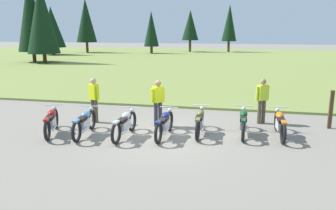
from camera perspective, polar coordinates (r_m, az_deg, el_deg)
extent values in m
plane|color=gray|center=(11.25, -0.65, -5.14)|extent=(140.00, 140.00, 0.00)
cube|color=olive|center=(36.62, 8.47, 7.24)|extent=(80.00, 44.00, 0.10)
cylinder|color=#47331E|center=(47.25, -18.62, 8.51)|extent=(0.36, 0.36, 1.07)
cone|color=black|center=(47.16, -18.89, 12.25)|extent=(3.30, 3.30, 5.11)
cylinder|color=#47331E|center=(51.09, 10.10, 9.56)|extent=(0.36, 0.36, 1.66)
cone|color=black|center=(51.03, 10.25, 13.38)|extent=(2.14, 2.14, 5.15)
cylinder|color=#47331E|center=(50.43, -13.36, 9.32)|extent=(0.36, 0.36, 1.55)
cone|color=black|center=(50.38, -13.59, 13.60)|extent=(2.85, 2.85, 5.98)
cylinder|color=#47331E|center=(50.66, 3.69, 9.78)|extent=(0.36, 0.36, 1.78)
cone|color=black|center=(50.60, 3.74, 13.20)|extent=(2.43, 2.43, 4.27)
cylinder|color=#47331E|center=(36.38, -19.92, 7.32)|extent=(0.36, 0.36, 1.03)
cone|color=black|center=(36.28, -20.40, 13.61)|extent=(3.14, 3.14, 6.96)
cylinder|color=#47331E|center=(47.47, -2.78, 9.15)|extent=(0.36, 0.36, 1.05)
cone|color=black|center=(47.38, -2.82, 12.63)|extent=(2.04, 2.04, 4.71)
cylinder|color=#47331E|center=(37.70, -21.46, 7.48)|extent=(0.36, 0.36, 1.18)
cone|color=black|center=(37.62, -21.99, 13.94)|extent=(2.91, 2.91, 7.35)
torus|color=black|center=(12.62, -18.33, -2.15)|extent=(0.33, 0.69, 0.70)
torus|color=black|center=(11.30, -19.57, -3.95)|extent=(0.33, 0.69, 0.70)
cube|color=silver|center=(11.94, -18.93, -2.77)|extent=(0.41, 0.67, 0.28)
ellipsoid|color=#AD1919|center=(12.05, -18.87, -1.26)|extent=(0.41, 0.54, 0.22)
cube|color=black|center=(11.68, -19.21, -2.02)|extent=(0.37, 0.53, 0.10)
cube|color=#AD1919|center=(11.21, -19.70, -2.29)|extent=(0.24, 0.35, 0.06)
cylinder|color=silver|center=(12.41, -18.58, 0.01)|extent=(0.59, 0.24, 0.03)
sphere|color=silver|center=(12.55, -18.44, -0.45)|extent=(0.14, 0.14, 0.14)
cylinder|color=silver|center=(11.66, -18.49, -3.62)|extent=(0.25, 0.54, 0.07)
torus|color=black|center=(12.12, -12.66, -2.41)|extent=(0.17, 0.71, 0.70)
torus|color=black|center=(10.86, -15.06, -4.30)|extent=(0.17, 0.71, 0.70)
cube|color=silver|center=(11.47, -13.81, -3.06)|extent=(0.26, 0.66, 0.28)
ellipsoid|color=#598CC6|center=(11.57, -13.57, -1.49)|extent=(0.31, 0.50, 0.22)
cube|color=black|center=(11.22, -14.25, -2.28)|extent=(0.27, 0.50, 0.10)
cube|color=#598CC6|center=(10.77, -15.16, -2.57)|extent=(0.17, 0.33, 0.06)
cylinder|color=silver|center=(11.91, -12.93, -0.16)|extent=(0.62, 0.09, 0.03)
sphere|color=silver|center=(12.05, -12.72, -0.64)|extent=(0.14, 0.14, 0.14)
cylinder|color=silver|center=(11.18, -13.63, -4.00)|extent=(0.12, 0.55, 0.07)
torus|color=black|center=(11.70, -6.05, -2.71)|extent=(0.12, 0.70, 0.70)
torus|color=black|center=(10.45, -8.68, -4.67)|extent=(0.12, 0.70, 0.70)
cube|color=silver|center=(11.06, -7.30, -3.39)|extent=(0.22, 0.65, 0.28)
ellipsoid|color=#B7B7BC|center=(11.15, -7.00, -1.76)|extent=(0.28, 0.49, 0.22)
cube|color=black|center=(10.80, -7.75, -2.58)|extent=(0.24, 0.49, 0.10)
cube|color=#B7B7BC|center=(10.36, -8.74, -2.88)|extent=(0.15, 0.32, 0.06)
cylinder|color=silver|center=(11.48, -6.28, -0.38)|extent=(0.62, 0.05, 0.03)
sphere|color=silver|center=(11.62, -6.06, -0.88)|extent=(0.14, 0.14, 0.14)
cylinder|color=silver|center=(10.77, -7.17, -4.38)|extent=(0.09, 0.55, 0.07)
torus|color=black|center=(11.65, 0.28, -2.70)|extent=(0.13, 0.70, 0.70)
torus|color=black|center=(10.35, -1.62, -4.69)|extent=(0.13, 0.70, 0.70)
cube|color=silver|center=(10.99, -0.62, -3.39)|extent=(0.22, 0.65, 0.28)
ellipsoid|color=navy|center=(11.08, -0.38, -1.75)|extent=(0.28, 0.49, 0.22)
cube|color=black|center=(10.72, -0.92, -2.58)|extent=(0.24, 0.49, 0.10)
cube|color=navy|center=(10.26, -1.63, -2.88)|extent=(0.15, 0.33, 0.06)
cylinder|color=silver|center=(11.43, 0.16, -0.37)|extent=(0.62, 0.06, 0.03)
sphere|color=silver|center=(11.57, 0.30, -0.86)|extent=(0.14, 0.14, 0.14)
cylinder|color=silver|center=(10.70, -0.31, -4.39)|extent=(0.09, 0.55, 0.07)
torus|color=black|center=(12.01, 5.66, -2.30)|extent=(0.12, 0.70, 0.70)
torus|color=black|center=(10.67, 4.97, -4.21)|extent=(0.12, 0.70, 0.70)
cube|color=silver|center=(11.32, 5.34, -2.95)|extent=(0.22, 0.64, 0.28)
ellipsoid|color=brown|center=(11.43, 5.45, -1.36)|extent=(0.27, 0.49, 0.22)
cube|color=black|center=(11.05, 5.25, -2.16)|extent=(0.23, 0.49, 0.10)
cube|color=brown|center=(10.57, 5.00, -2.45)|extent=(0.15, 0.32, 0.06)
cylinder|color=silver|center=(11.79, 5.67, -0.02)|extent=(0.62, 0.05, 0.03)
sphere|color=silver|center=(11.94, 5.71, -0.51)|extent=(0.14, 0.14, 0.14)
cylinder|color=silver|center=(11.05, 5.90, -3.90)|extent=(0.08, 0.55, 0.07)
torus|color=black|center=(12.15, 12.46, -2.36)|extent=(0.10, 0.70, 0.70)
torus|color=black|center=(10.80, 12.45, -4.26)|extent=(0.10, 0.70, 0.70)
cube|color=silver|center=(11.46, 12.47, -3.02)|extent=(0.20, 0.64, 0.28)
ellipsoid|color=#144C23|center=(11.56, 12.54, -1.44)|extent=(0.26, 0.48, 0.22)
cube|color=black|center=(11.19, 12.52, -2.23)|extent=(0.22, 0.48, 0.10)
cube|color=#144C23|center=(10.71, 12.54, -2.52)|extent=(0.14, 0.32, 0.06)
cylinder|color=silver|center=(11.93, 12.58, -0.12)|extent=(0.62, 0.03, 0.03)
sphere|color=silver|center=(12.08, 12.55, -0.60)|extent=(0.14, 0.14, 0.14)
cylinder|color=silver|center=(11.20, 13.16, -3.95)|extent=(0.07, 0.55, 0.07)
torus|color=black|center=(12.24, 17.74, -2.56)|extent=(0.13, 0.70, 0.70)
torus|color=black|center=(10.91, 18.72, -4.47)|extent=(0.13, 0.70, 0.70)
cube|color=silver|center=(11.56, 18.22, -3.22)|extent=(0.23, 0.65, 0.28)
ellipsoid|color=orange|center=(11.67, 18.19, -1.66)|extent=(0.28, 0.49, 0.22)
cube|color=black|center=(11.30, 18.45, -2.45)|extent=(0.24, 0.49, 0.10)
cube|color=orange|center=(10.82, 18.85, -2.74)|extent=(0.15, 0.33, 0.06)
cylinder|color=silver|center=(12.03, 17.97, -0.34)|extent=(0.62, 0.06, 0.03)
sphere|color=silver|center=(12.17, 17.85, -0.81)|extent=(0.14, 0.14, 0.14)
cylinder|color=silver|center=(11.33, 19.10, -4.14)|extent=(0.09, 0.55, 0.07)
cylinder|color=#4C4233|center=(13.08, 15.69, -1.06)|extent=(0.14, 0.14, 0.88)
cylinder|color=#4C4233|center=(12.98, 15.04, -1.13)|extent=(0.14, 0.14, 0.88)
cube|color=#C6E52D|center=(12.88, 15.55, 2.02)|extent=(0.42, 0.38, 0.56)
sphere|color=#9E7051|center=(12.82, 15.66, 3.77)|extent=(0.22, 0.22, 0.22)
cylinder|color=#C6E52D|center=(13.02, 16.38, 1.98)|extent=(0.09, 0.09, 0.52)
cylinder|color=#C6E52D|center=(12.76, 14.70, 1.87)|extent=(0.09, 0.09, 0.52)
cylinder|color=#4C4233|center=(13.07, -12.42, -0.89)|extent=(0.14, 0.14, 0.88)
cylinder|color=#4C4233|center=(12.93, -11.94, -1.02)|extent=(0.14, 0.14, 0.88)
cube|color=#D8EA19|center=(12.85, -12.33, 2.17)|extent=(0.42, 0.37, 0.56)
sphere|color=tan|center=(12.79, -12.41, 3.93)|extent=(0.22, 0.22, 0.22)
cylinder|color=#D8EA19|center=(13.04, -12.93, 2.20)|extent=(0.09, 0.09, 0.52)
cylinder|color=#D8EA19|center=(12.68, -11.71, 1.96)|extent=(0.09, 0.09, 0.52)
cylinder|color=#2D2D38|center=(12.27, -1.32, -1.48)|extent=(0.14, 0.14, 0.88)
cylinder|color=#2D2D38|center=(12.18, -2.04, -1.59)|extent=(0.14, 0.14, 0.88)
cube|color=#D8EA19|center=(12.07, -1.70, 1.78)|extent=(0.41, 0.41, 0.56)
sphere|color=#9E7051|center=(12.00, -1.72, 3.66)|extent=(0.22, 0.22, 0.22)
cylinder|color=#D8EA19|center=(12.19, -0.78, 1.80)|extent=(0.09, 0.09, 0.52)
cylinder|color=#D8EA19|center=(11.96, -2.65, 1.57)|extent=(0.09, 0.09, 0.52)
cube|color=#47331E|center=(13.17, 25.59, -0.69)|extent=(0.12, 0.12, 1.36)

